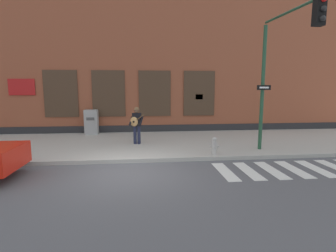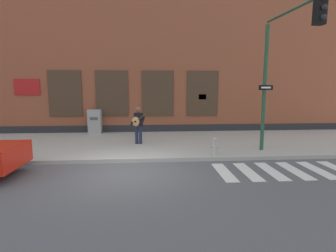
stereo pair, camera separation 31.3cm
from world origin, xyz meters
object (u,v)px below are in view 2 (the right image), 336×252
(busker, at_px, (138,123))
(traffic_light, at_px, (283,58))
(utility_box, at_px, (95,122))
(fire_hydrant, at_px, (215,146))

(busker, xyz_separation_m, traffic_light, (5.30, -2.80, 2.68))
(busker, relative_size, traffic_light, 0.32)
(utility_box, bearing_deg, fire_hydrant, -42.81)
(traffic_light, distance_m, utility_box, 10.15)
(fire_hydrant, bearing_deg, utility_box, 137.19)
(traffic_light, height_order, utility_box, traffic_light)
(utility_box, height_order, fire_hydrant, utility_box)
(utility_box, relative_size, fire_hydrant, 1.96)
(traffic_light, distance_m, fire_hydrant, 4.04)
(fire_hydrant, bearing_deg, busker, 143.25)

